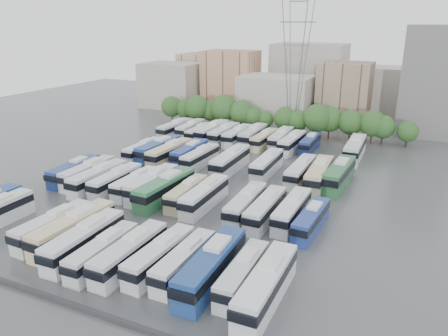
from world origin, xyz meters
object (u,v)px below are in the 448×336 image
at_px(bus_r1_s1, 88,173).
at_px(bus_r2_s1, 143,150).
at_px(bus_r1_s12, 292,210).
at_px(bus_r1_s0, 74,171).
at_px(bus_r2_s4, 190,153).
at_px(bus_r1_s3, 116,180).
at_px(bus_r3_s10, 310,143).
at_px(bus_r1_s5, 153,184).
at_px(bus_r2_s7, 230,161).
at_px(bus_r1_s13, 311,220).
at_px(bus_r3_s6, 253,135).
at_px(bus_r3_s3, 212,131).
at_px(electricity_pylon, 296,55).
at_px(bus_r1_s10, 246,204).
at_px(bus_r1_s11, 265,209).
at_px(bus_r2_s13, 339,174).
at_px(bus_r3_s4, 224,134).
at_px(bus_r0_s13, 266,285).
at_px(bus_r1_s6, 165,188).
at_px(bus_r1_s7, 187,193).
at_px(bus_r3_s1, 191,129).
at_px(apartment_tower, 433,81).
at_px(bus_r0_s7, 103,251).
at_px(bus_r1_s2, 98,178).
at_px(bus_r0_s6, 84,240).
at_px(bus_r0_s5, 73,229).
at_px(bus_r1_s4, 135,183).
at_px(bus_r3_s2, 199,132).
at_px(bus_r2_s3, 170,153).
at_px(bus_r0_s9, 160,255).
at_px(bus_r0_s12, 243,274).
at_px(bus_r2_s12, 319,174).
at_px(bus_r2_s2, 159,149).
at_px(bus_r0_s11, 211,266).
at_px(bus_r2_s11, 301,171).
at_px(bus_r3_s8, 281,138).
at_px(bus_r0_s8, 130,253).
at_px(bus_r0_s4, 53,226).

xyz_separation_m(bus_r1_s1, bus_r2_s1, (0.33, 15.96, -0.11)).
bearing_deg(bus_r1_s12, bus_r1_s0, 179.76).
bearing_deg(bus_r2_s4, bus_r2_s1, -170.16).
relative_size(bus_r1_s3, bus_r3_s10, 1.06).
relative_size(bus_r1_s1, bus_r1_s5, 0.96).
xyz_separation_m(bus_r1_s3, bus_r2_s7, (13.18, 17.08, 0.23)).
distance_m(bus_r1_s13, bus_r3_s6, 44.28).
height_order(bus_r1_s5, bus_r3_s3, bus_r3_s3).
distance_m(electricity_pylon, bus_r1_s10, 59.29).
bearing_deg(bus_r2_s7, bus_r1_s11, -53.63).
height_order(bus_r1_s10, bus_r3_s3, bus_r3_s3).
relative_size(bus_r2_s13, bus_r3_s4, 1.07).
relative_size(bus_r0_s13, bus_r1_s6, 0.96).
xyz_separation_m(bus_r1_s7, bus_r1_s12, (16.68, 0.26, 0.12)).
xyz_separation_m(bus_r1_s10, bus_r3_s4, (-20.10, 35.61, 0.11)).
bearing_deg(bus_r3_s1, apartment_tower, 25.47).
xyz_separation_m(bus_r1_s1, bus_r1_s7, (19.94, -0.51, -0.20)).
relative_size(bus_r0_s7, bus_r1_s5, 0.88).
distance_m(bus_r1_s1, bus_r1_s2, 3.73).
bearing_deg(bus_r0_s6, bus_r0_s5, 152.03).
height_order(electricity_pylon, bus_r1_s4, electricity_pylon).
distance_m(bus_r0_s7, bus_r3_s4, 55.85).
bearing_deg(bus_r3_s2, bus_r1_s2, -90.69).
distance_m(bus_r1_s6, bus_r2_s3, 19.63).
relative_size(bus_r0_s9, bus_r1_s5, 0.91).
relative_size(bus_r1_s10, bus_r2_s4, 0.98).
bearing_deg(bus_r1_s7, bus_r1_s1, 176.42).
distance_m(bus_r0_s12, bus_r3_s4, 58.77).
relative_size(bus_r1_s7, bus_r1_s11, 0.93).
height_order(bus_r2_s12, bus_r3_s4, bus_r2_s12).
bearing_deg(bus_r2_s4, bus_r2_s2, -174.62).
distance_m(bus_r1_s7, bus_r2_s3, 21.14).
relative_size(bus_r0_s11, bus_r1_s5, 1.06).
bearing_deg(bus_r2_s11, bus_r1_s13, -70.03).
bearing_deg(bus_r1_s12, bus_r2_s11, 101.49).
distance_m(bus_r0_s13, bus_r3_s2, 64.51).
height_order(bus_r0_s5, bus_r2_s7, bus_r2_s7).
xyz_separation_m(bus_r0_s5, bus_r1_s7, (6.60, 17.29, -0.31)).
xyz_separation_m(electricity_pylon, bus_r2_s11, (12.97, -38.62, -16.77)).
bearing_deg(bus_r3_s8, bus_r3_s6, 179.60).
relative_size(bus_r0_s11, bus_r3_s8, 1.08).
distance_m(bus_r0_s13, bus_r1_s13, 17.30).
xyz_separation_m(bus_r3_s2, bus_r3_s10, (26.37, 1.52, 0.02)).
xyz_separation_m(bus_r0_s8, bus_r2_s11, (9.96, 35.83, 0.04)).
relative_size(bus_r0_s7, bus_r3_s8, 0.90).
bearing_deg(bus_r0_s12, bus_r1_s12, 88.21).
height_order(bus_r0_s4, bus_r1_s0, bus_r0_s4).
bearing_deg(bus_r1_s0, bus_r3_s10, 44.97).
relative_size(apartment_tower, bus_r3_s1, 2.22).
distance_m(bus_r1_s3, bus_r1_s4, 3.49).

